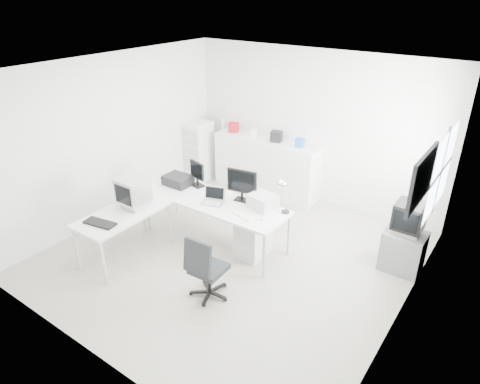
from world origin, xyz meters
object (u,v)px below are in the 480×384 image
Objects in this scene: crt_monitor at (134,194)px; lcd_monitor_small at (197,174)px; side_desk at (125,235)px; drawer_pedestal at (253,237)px; main_desk at (215,221)px; crt_tv at (409,219)px; sideboard at (266,165)px; filing_cabinet at (199,151)px; lcd_monitor_large at (242,186)px; tv_cabinet at (403,251)px; laser_printer at (263,202)px; laptop at (213,196)px; inkjet_printer at (178,180)px; office_chair at (209,266)px.

lcd_monitor_small is at bearing 75.63° from crt_monitor.
side_desk is 1.93m from drawer_pedestal.
crt_tv is (2.67, 0.99, 0.46)m from main_desk.
sideboard is 1.51m from filing_cabinet.
lcd_monitor_large is (-0.35, 0.20, 0.70)m from drawer_pedestal.
filing_cabinet is (-4.50, 0.79, -0.22)m from crt_tv.
filing_cabinet is (-4.50, 0.79, 0.31)m from tv_cabinet.
crt_tv is (1.97, 0.94, 0.54)m from drawer_pedestal.
laser_printer is 0.90× the size of crt_monitor.
drawer_pedestal is 1.91m from crt_monitor.
lcd_monitor_small reaches higher than crt_monitor.
main_desk is 2.13m from sideboard.
crt_tv reaches higher than laptop.
laptop is at bearing 48.01° from side_desk.
lcd_monitor_small is at bearing 170.24° from lcd_monitor_large.
drawer_pedestal is 1.19× the size of lcd_monitor_large.
tv_cabinet is (2.62, 1.09, -0.56)m from laptop.
inkjet_printer is (-1.55, 0.05, 0.53)m from drawer_pedestal.
lcd_monitor_large is 1.01× the size of crt_tv.
sideboard is (0.50, 3.19, 0.17)m from side_desk.
lcd_monitor_large is 2.02m from sideboard.
side_desk is 1.14× the size of filing_cabinet.
office_chair is (0.76, -1.09, 0.10)m from main_desk.
inkjet_printer reaches higher than main_desk.
main_desk is 4.00× the size of drawer_pedestal.
sideboard is (-3.03, 1.10, -0.30)m from crt_tv.
sideboard is at bearing 99.57° from main_desk.
tv_cabinet is 4.58m from filing_cabinet.
laser_printer is (1.60, 1.32, 0.48)m from side_desk.
inkjet_printer is at bearing 140.99° from office_chair.
laptop is at bearing -140.36° from lcd_monitor_large.
drawer_pedestal is at bearing -34.48° from filing_cabinet.
crt_monitor is (-0.90, -0.75, 0.09)m from laptop.
drawer_pedestal is at bearing 36.57° from side_desk.
laptop is (0.90, 1.00, 0.50)m from side_desk.
lcd_monitor_large is at bearing 14.53° from lcd_monitor_small.
drawer_pedestal is at bearing -154.43° from crt_tv.
filing_cabinet reaches higher than main_desk.
side_desk is 3.14× the size of inkjet_printer.
side_desk is at bearing -90.57° from inkjet_printer.
crt_monitor is at bearing -147.25° from lcd_monitor_large.
laptop reaches higher than tv_cabinet.
filing_cabinet reaches higher than inkjet_printer.
sideboard is at bearing 117.27° from drawer_pedestal.
drawer_pedestal is at bearing 90.49° from office_chair.
crt_tv is at bearing 20.40° from main_desk.
office_chair is (1.61, -1.19, -0.36)m from inkjet_printer.
sideboard is (0.50, 1.99, -0.29)m from inkjet_printer.
office_chair reaches higher than drawer_pedestal.
office_chair is (0.01, -1.31, -0.39)m from laser_printer.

